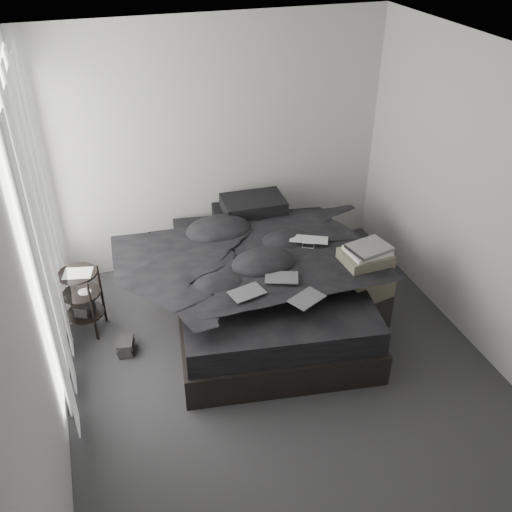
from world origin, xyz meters
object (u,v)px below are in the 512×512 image
object	(u,v)px
side_stand	(83,302)
box_lower	(360,308)
laptop	(309,236)
bed	(266,301)

from	to	relation	value
side_stand	box_lower	world-z (taller)	side_stand
laptop	box_lower	world-z (taller)	laptop
laptop	box_lower	bearing A→B (deg)	-18.59
side_stand	box_lower	bearing A→B (deg)	-15.70
bed	side_stand	distance (m)	1.72
bed	laptop	bearing A→B (deg)	7.50
side_stand	box_lower	size ratio (longest dim) A/B	1.36
laptop	side_stand	xyz separation A→B (m)	(-2.10, 0.30, -0.50)
laptop	side_stand	bearing A→B (deg)	-161.88
laptop	side_stand	size ratio (longest dim) A/B	0.56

